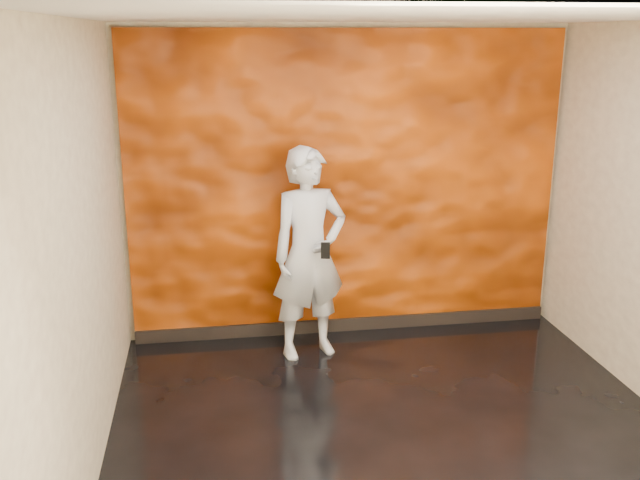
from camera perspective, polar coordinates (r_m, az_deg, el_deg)
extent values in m
cube|color=black|center=(5.16, 6.37, -15.62)|extent=(4.00, 4.00, 0.01)
cube|color=tan|center=(6.47, 2.11, 4.52)|extent=(4.00, 0.02, 2.80)
cube|color=tan|center=(2.85, 18.08, -11.96)|extent=(4.00, 0.02, 2.80)
cube|color=tan|center=(4.48, -18.54, -1.63)|extent=(0.02, 4.00, 2.80)
cube|color=white|center=(4.39, 7.55, 17.28)|extent=(4.00, 4.00, 0.01)
cube|color=#E85508|center=(6.43, 2.18, 4.28)|extent=(3.90, 0.06, 2.75)
cube|color=black|center=(6.79, 2.13, -6.75)|extent=(3.90, 0.04, 0.12)
imported|color=#A7ACB8|center=(6.03, -0.86, -1.11)|extent=(0.76, 0.59, 1.82)
cube|color=black|center=(5.77, 0.44, -0.85)|extent=(0.08, 0.03, 0.14)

